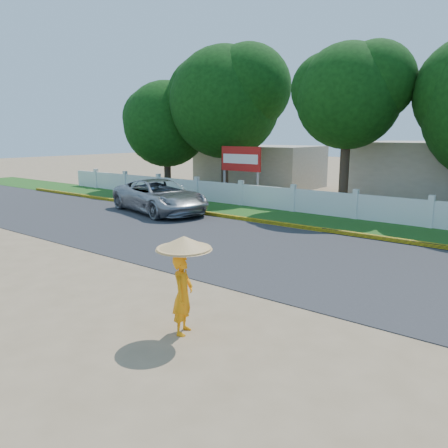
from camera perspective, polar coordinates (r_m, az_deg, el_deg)
ground at (r=10.29m, az=-6.90°, el=-8.91°), size 120.00×120.00×0.00m
road at (r=13.70m, az=6.42°, el=-3.61°), size 60.00×7.00×0.02m
grass_verge at (r=18.28m, az=15.02°, el=-0.04°), size 60.00×3.50×0.03m
curb at (r=16.74m, az=12.76°, el=-0.76°), size 40.00×0.18×0.16m
fence at (r=19.51m, az=16.76°, el=2.18°), size 40.00×0.10×1.10m
building_far at (r=30.89m, az=4.63°, el=7.56°), size 8.00×5.00×2.80m
vehicle at (r=20.52m, az=-8.40°, el=3.61°), size 5.96×3.83×1.53m
monk_with_parasol at (r=7.90m, az=-5.33°, el=-6.09°), size 1.01×1.01×1.84m
billboard at (r=23.53m, az=2.20°, el=8.12°), size 2.50×0.13×2.95m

